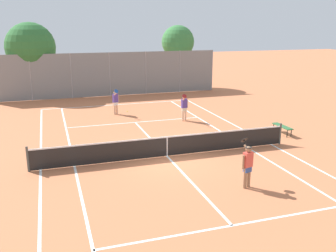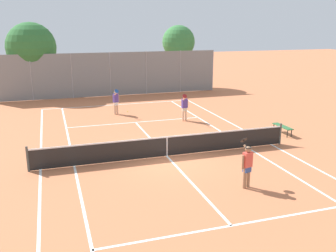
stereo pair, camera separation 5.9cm
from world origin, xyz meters
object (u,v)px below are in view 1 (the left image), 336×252
(player_far_right, at_px, (184,106))
(courtside_bench, at_px, (282,127))
(tennis_net, at_px, (167,146))
(player_near_side, at_px, (247,164))
(player_far_left, at_px, (116,101))
(loose_tennis_ball_0, at_px, (127,111))
(loose_tennis_ball_1, at_px, (243,166))
(tree_behind_right, at_px, (178,43))
(tree_behind_left, at_px, (32,49))

(player_far_right, xyz_separation_m, courtside_bench, (4.10, -4.41, -0.52))
(tennis_net, height_order, player_near_side, player_near_side)
(player_far_left, xyz_separation_m, player_far_right, (3.75, -3.01, 0.00))
(loose_tennis_ball_0, height_order, courtside_bench, courtside_bench)
(player_far_left, height_order, loose_tennis_ball_1, player_far_left)
(player_far_left, height_order, tree_behind_right, tree_behind_right)
(player_far_left, height_order, tree_behind_left, tree_behind_left)
(loose_tennis_ball_1, relative_size, tree_behind_right, 0.01)
(tennis_net, bearing_deg, loose_tennis_ball_1, -40.91)
(tree_behind_left, bearing_deg, player_far_right, -51.86)
(player_far_right, bearing_deg, player_far_left, 141.24)
(loose_tennis_ball_1, bearing_deg, player_far_left, 106.78)
(player_near_side, xyz_separation_m, player_far_right, (1.24, 9.98, 0.00))
(tree_behind_right, bearing_deg, loose_tennis_ball_0, -127.35)
(tree_behind_right, bearing_deg, player_far_left, -129.18)
(tennis_net, xyz_separation_m, loose_tennis_ball_0, (0.11, 9.36, -0.48))
(loose_tennis_ball_0, distance_m, loose_tennis_ball_1, 11.90)
(player_near_side, distance_m, player_far_left, 13.22)
(player_near_side, relative_size, tree_behind_right, 0.31)
(tree_behind_right, bearing_deg, tree_behind_left, -174.88)
(loose_tennis_ball_0, height_order, loose_tennis_ball_1, same)
(tree_behind_left, distance_m, tree_behind_right, 13.01)
(courtside_bench, distance_m, tree_behind_right, 17.35)
(player_far_right, height_order, tree_behind_left, tree_behind_left)
(tennis_net, bearing_deg, player_far_right, 62.93)
(loose_tennis_ball_0, distance_m, tree_behind_right, 12.10)
(player_near_side, distance_m, courtside_bench, 7.73)
(player_far_right, relative_size, tree_behind_left, 0.30)
(player_far_left, distance_m, tree_behind_right, 12.71)
(player_far_left, relative_size, courtside_bench, 1.18)
(player_far_right, relative_size, loose_tennis_ball_0, 26.88)
(tennis_net, distance_m, player_near_side, 4.48)
(player_near_side, xyz_separation_m, courtside_bench, (5.34, 5.57, -0.52))
(player_far_right, distance_m, tree_behind_left, 14.78)
(tree_behind_left, bearing_deg, tennis_net, -71.03)
(player_near_side, relative_size, player_far_right, 1.00)
(player_far_right, bearing_deg, player_near_side, -97.10)
(player_far_right, bearing_deg, courtside_bench, -47.07)
(loose_tennis_ball_0, distance_m, courtside_bench, 10.55)
(tennis_net, height_order, tree_behind_left, tree_behind_left)
(courtside_bench, bearing_deg, tennis_net, -168.28)
(player_near_side, xyz_separation_m, tree_behind_left, (-7.70, 21.36, 3.00))
(player_far_left, distance_m, player_far_right, 4.81)
(tree_behind_left, height_order, tree_behind_right, tree_behind_left)
(player_far_left, height_order, loose_tennis_ball_0, player_far_left)
(player_near_side, relative_size, tree_behind_left, 0.30)
(courtside_bench, xyz_separation_m, tree_behind_right, (-0.08, 16.95, 3.70))
(loose_tennis_ball_1, distance_m, tree_behind_left, 21.68)
(player_far_left, bearing_deg, tennis_net, -85.22)
(loose_tennis_ball_1, height_order, tree_behind_left, tree_behind_left)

